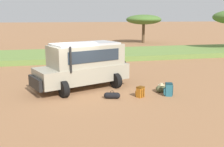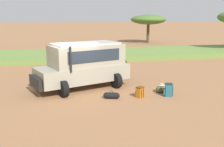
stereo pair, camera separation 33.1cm
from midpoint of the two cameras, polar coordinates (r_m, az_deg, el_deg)
The scene contains 8 objects.
ground_plane at distance 13.64m, azimuth -8.68°, elevation -4.00°, with size 320.00×320.00×0.00m, color #936642.
grass_bank at distance 25.06m, azimuth -10.94°, elevation 3.92°, with size 120.00×7.00×0.44m.
safari_vehicle at distance 14.08m, azimuth -6.79°, elevation 1.99°, with size 5.42×3.74×2.44m.
backpack_beside_front_wheel at distance 12.64m, azimuth 5.41°, elevation -4.04°, with size 0.44×0.45×0.52m.
backpack_cluster_center at distance 13.03m, azimuth 11.48°, elevation -3.45°, with size 0.48×0.39×0.65m.
duffel_bag_low_black_case at distance 13.70m, azimuth 10.32°, elevation -3.18°, with size 0.81×0.48×0.46m.
duffel_bag_soft_canvas at distance 12.40m, azimuth -0.76°, elevation -4.81°, with size 0.76×0.43×0.40m.
acacia_tree_left_mid at distance 38.37m, azimuth 6.67°, elevation 11.56°, with size 5.03×4.89×4.03m.
Camera 1 is at (-1.13, -13.03, 3.82)m, focal length 42.00 mm.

